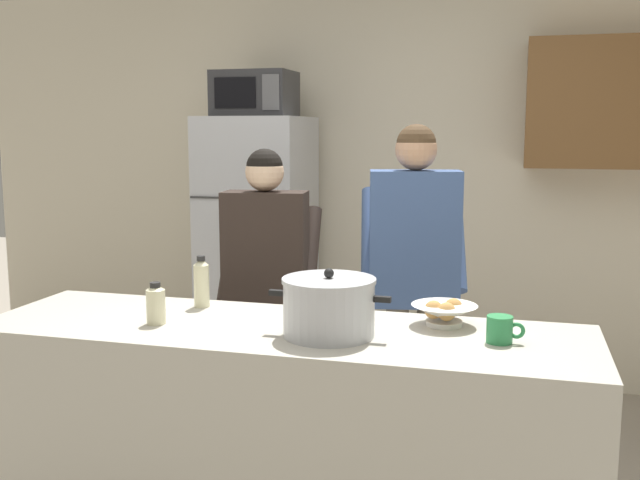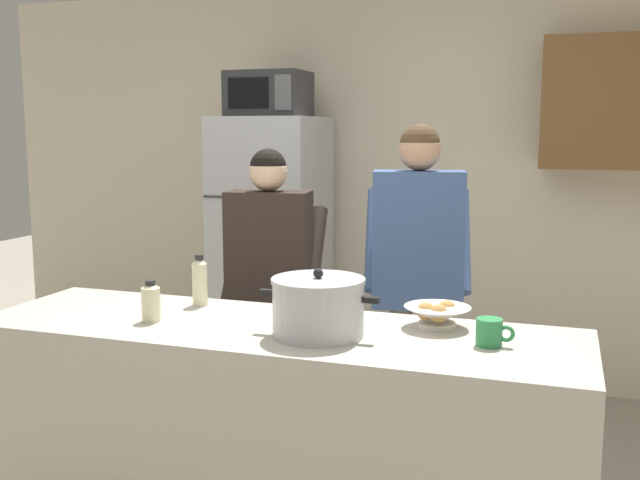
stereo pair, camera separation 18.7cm
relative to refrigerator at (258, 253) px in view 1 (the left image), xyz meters
The scene contains 11 objects.
back_wall_unit 1.23m from the refrigerator, 21.68° to the left, with size 6.00×0.48×2.60m.
kitchen_island 2.04m from the refrigerator, 67.42° to the right, with size 2.30×0.68×0.92m, color #BCB7A8.
refrigerator is the anchor object (origin of this frame).
microwave 1.01m from the refrigerator, 89.93° to the right, with size 0.48×0.37×0.28m.
person_near_pot 1.20m from the refrigerator, 68.01° to the right, with size 0.52×0.45×1.57m.
person_by_sink 1.49m from the refrigerator, 39.49° to the right, with size 0.57×0.50×1.68m.
cooking_pot 2.15m from the refrigerator, 63.13° to the right, with size 0.45×0.34×0.25m.
coffee_mug 2.42m from the refrigerator, 49.67° to the right, with size 0.13×0.09×0.10m.
bread_bowl 2.15m from the refrigerator, 50.95° to the right, with size 0.25×0.25×0.10m.
bottle_near_edge 1.68m from the refrigerator, 77.95° to the right, with size 0.06×0.06×0.22m.
bottle_mid_counter 1.96m from the refrigerator, 81.32° to the right, with size 0.07×0.07×0.16m.
Camera 1 is at (0.83, -2.51, 1.65)m, focal length 40.75 mm.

